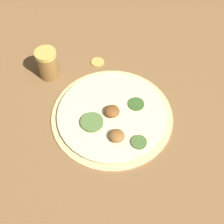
% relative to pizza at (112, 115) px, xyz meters
% --- Properties ---
extents(ground_plane, '(3.00, 3.00, 0.00)m').
position_rel_pizza_xyz_m(ground_plane, '(0.00, -0.00, -0.01)').
color(ground_plane, brown).
extents(pizza, '(0.30, 0.30, 0.03)m').
position_rel_pizza_xyz_m(pizza, '(0.00, 0.00, 0.00)').
color(pizza, '#D6B77A').
rests_on(pizza, ground_plane).
extents(spice_jar, '(0.06, 0.06, 0.09)m').
position_rel_pizza_xyz_m(spice_jar, '(0.22, -0.04, 0.04)').
color(spice_jar, olive).
rests_on(spice_jar, ground_plane).
extents(loose_cap, '(0.04, 0.04, 0.01)m').
position_rel_pizza_xyz_m(loose_cap, '(0.13, -0.15, -0.00)').
color(loose_cap, gold).
rests_on(loose_cap, ground_plane).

